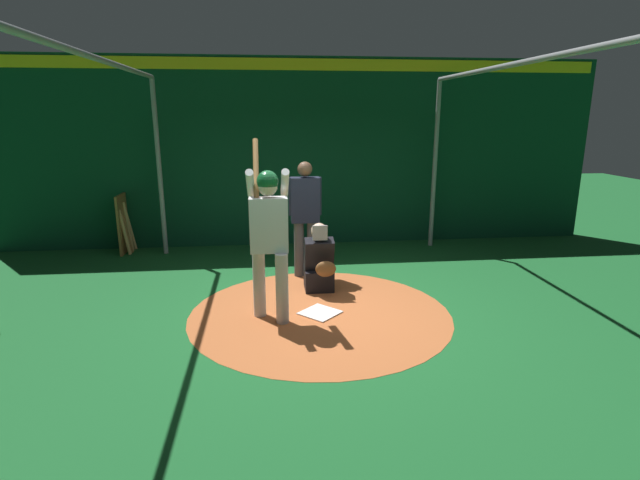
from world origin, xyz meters
TOP-DOWN VIEW (x-y plane):
  - ground_plane at (0.00, 0.00)m, footprint 27.26×27.26m
  - dirt_circle at (0.00, 0.00)m, footprint 3.25×3.25m
  - home_plate at (0.00, 0.00)m, footprint 0.59×0.59m
  - batter at (0.09, -0.61)m, footprint 0.68×0.49m
  - catcher at (-0.83, 0.08)m, footprint 0.58×0.40m
  - umpire at (-1.50, -0.06)m, footprint 0.22×0.49m
  - back_wall at (-3.54, 0.00)m, footprint 0.23×11.26m
  - cage_frame at (0.00, 0.00)m, footprint 6.13×4.98m
  - bat_rack at (-3.29, -3.17)m, footprint 0.82×0.19m
  - baseball_0 at (-0.75, -0.49)m, footprint 0.07×0.07m

SIDE VIEW (x-z plane):
  - ground_plane at x=0.00m, z-range 0.00..0.00m
  - dirt_circle at x=0.00m, z-range 0.00..0.01m
  - home_plate at x=0.00m, z-range 0.01..0.02m
  - baseball_0 at x=-0.75m, z-range 0.01..0.08m
  - catcher at x=-0.83m, z-range -0.10..0.87m
  - bat_rack at x=-3.29m, z-range -0.04..1.01m
  - umpire at x=-1.50m, z-range 0.11..1.86m
  - batter at x=0.09m, z-range 0.03..2.17m
  - back_wall at x=-3.54m, z-range 0.01..3.44m
  - cage_frame at x=0.00m, z-range 0.64..3.68m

